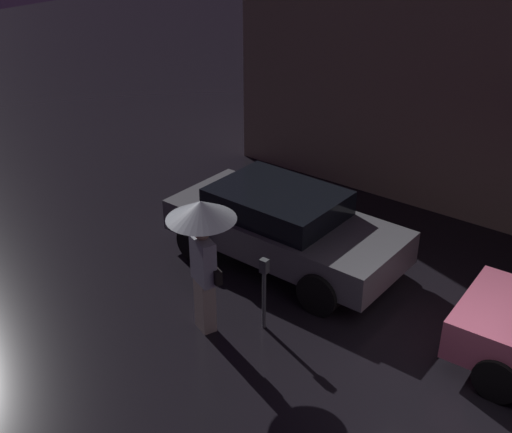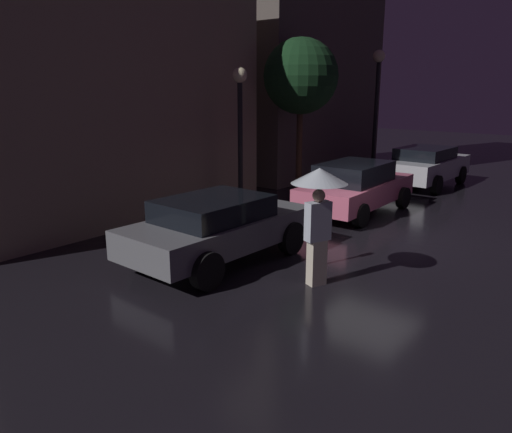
{
  "view_description": "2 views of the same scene",
  "coord_description": "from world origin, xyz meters",
  "px_view_note": "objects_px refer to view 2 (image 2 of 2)",
  "views": [
    {
      "loc": [
        1.82,
        -6.55,
        6.1
      ],
      "look_at": [
        -3.62,
        0.56,
        1.36
      ],
      "focal_mm": 45.0,
      "sensor_mm": 36.0,
      "label": 1
    },
    {
      "loc": [
        -10.95,
        -5.32,
        3.55
      ],
      "look_at": [
        -4.1,
        0.26,
        1.23
      ],
      "focal_mm": 35.0,
      "sensor_mm": 36.0,
      "label": 2
    }
  ],
  "objects_px": {
    "parked_car_pink": "(356,187)",
    "parking_meter": "(312,232)",
    "parked_car_grey": "(218,226)",
    "parked_car_silver": "(426,165)",
    "pedestrian_with_umbrella": "(319,197)",
    "street_lamp_far": "(377,86)",
    "street_lamp_near": "(240,113)"
  },
  "relations": [
    {
      "from": "parked_car_pink",
      "to": "parking_meter",
      "type": "relative_size",
      "value": 3.62
    },
    {
      "from": "parked_car_grey",
      "to": "parking_meter",
      "type": "bearing_deg",
      "value": -61.8
    },
    {
      "from": "parked_car_silver",
      "to": "parking_meter",
      "type": "distance_m",
      "value": 9.93
    },
    {
      "from": "parked_car_grey",
      "to": "pedestrian_with_umbrella",
      "type": "distance_m",
      "value": 2.47
    },
    {
      "from": "parked_car_pink",
      "to": "parked_car_silver",
      "type": "xyz_separation_m",
      "value": [
        5.2,
        -0.05,
        0.0
      ]
    },
    {
      "from": "parked_car_grey",
      "to": "parking_meter",
      "type": "relative_size",
      "value": 3.48
    },
    {
      "from": "parking_meter",
      "to": "street_lamp_far",
      "type": "height_order",
      "value": "street_lamp_far"
    },
    {
      "from": "parked_car_silver",
      "to": "street_lamp_near",
      "type": "distance_m",
      "value": 7.98
    },
    {
      "from": "pedestrian_with_umbrella",
      "to": "parked_car_silver",
      "type": "bearing_deg",
      "value": -147.28
    },
    {
      "from": "parked_car_grey",
      "to": "parked_car_silver",
      "type": "bearing_deg",
      "value": -0.24
    },
    {
      "from": "street_lamp_far",
      "to": "parked_car_pink",
      "type": "bearing_deg",
      "value": -157.99
    },
    {
      "from": "parking_meter",
      "to": "parked_car_pink",
      "type": "bearing_deg",
      "value": 18.05
    },
    {
      "from": "parked_car_silver",
      "to": "pedestrian_with_umbrella",
      "type": "height_order",
      "value": "pedestrian_with_umbrella"
    },
    {
      "from": "pedestrian_with_umbrella",
      "to": "street_lamp_far",
      "type": "height_order",
      "value": "street_lamp_far"
    },
    {
      "from": "parked_car_grey",
      "to": "parked_car_silver",
      "type": "distance_m",
      "value": 10.71
    },
    {
      "from": "parking_meter",
      "to": "street_lamp_near",
      "type": "relative_size",
      "value": 0.3
    },
    {
      "from": "pedestrian_with_umbrella",
      "to": "parking_meter",
      "type": "distance_m",
      "value": 1.26
    },
    {
      "from": "parked_car_grey",
      "to": "street_lamp_near",
      "type": "relative_size",
      "value": 1.04
    },
    {
      "from": "parked_car_grey",
      "to": "street_lamp_far",
      "type": "height_order",
      "value": "street_lamp_far"
    },
    {
      "from": "parking_meter",
      "to": "street_lamp_near",
      "type": "distance_m",
      "value": 5.27
    },
    {
      "from": "parked_car_pink",
      "to": "pedestrian_with_umbrella",
      "type": "bearing_deg",
      "value": -160.64
    },
    {
      "from": "parked_car_pink",
      "to": "street_lamp_far",
      "type": "relative_size",
      "value": 0.89
    },
    {
      "from": "parked_car_grey",
      "to": "street_lamp_far",
      "type": "distance_m",
      "value": 11.95
    },
    {
      "from": "street_lamp_far",
      "to": "parked_car_silver",
      "type": "bearing_deg",
      "value": -106.16
    },
    {
      "from": "parked_car_silver",
      "to": "pedestrian_with_umbrella",
      "type": "xyz_separation_m",
      "value": [
        -10.51,
        -2.01,
        0.9
      ]
    },
    {
      "from": "parked_car_grey",
      "to": "parking_meter",
      "type": "distance_m",
      "value": 1.95
    },
    {
      "from": "parked_car_grey",
      "to": "street_lamp_far",
      "type": "bearing_deg",
      "value": 11.97
    },
    {
      "from": "parked_car_silver",
      "to": "street_lamp_far",
      "type": "bearing_deg",
      "value": 75.4
    },
    {
      "from": "parked_car_silver",
      "to": "pedestrian_with_umbrella",
      "type": "bearing_deg",
      "value": -167.63
    },
    {
      "from": "parked_car_grey",
      "to": "parking_meter",
      "type": "xyz_separation_m",
      "value": [
        0.88,
        -1.74,
        0.01
      ]
    },
    {
      "from": "parked_car_pink",
      "to": "parked_car_grey",
      "type": "bearing_deg",
      "value": 175.74
    },
    {
      "from": "parking_meter",
      "to": "street_lamp_far",
      "type": "distance_m",
      "value": 11.57
    }
  ]
}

